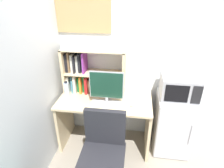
# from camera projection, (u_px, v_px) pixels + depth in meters

# --- Properties ---
(wall_back) EXTENTS (6.40, 0.04, 2.60)m
(wall_back) POSITION_uv_depth(u_px,v_px,m) (211.00, 57.00, 2.39)
(wall_back) COLOR silver
(wall_back) RESTS_ON ground_plane
(desk) EXTENTS (1.24, 0.64, 0.77)m
(desk) POSITION_uv_depth(u_px,v_px,m) (105.00, 114.00, 2.60)
(desk) COLOR beige
(desk) RESTS_ON ground_plane
(hutch_bookshelf) EXTENTS (0.83, 0.28, 0.63)m
(hutch_bookshelf) POSITION_uv_depth(u_px,v_px,m) (85.00, 71.00, 2.56)
(hutch_bookshelf) COLOR beige
(hutch_bookshelf) RESTS_ON desk
(monitor) EXTENTS (0.43, 0.20, 0.44)m
(monitor) POSITION_uv_depth(u_px,v_px,m) (106.00, 87.00, 2.30)
(monitor) COLOR #B7B7BC
(monitor) RESTS_ON desk
(keyboard) EXTENTS (0.46, 0.16, 0.02)m
(keyboard) POSITION_uv_depth(u_px,v_px,m) (109.00, 104.00, 2.38)
(keyboard) COLOR silver
(keyboard) RESTS_ON desk
(computer_mouse) EXTENTS (0.05, 0.09, 0.04)m
(computer_mouse) POSITION_uv_depth(u_px,v_px,m) (132.00, 104.00, 2.35)
(computer_mouse) COLOR silver
(computer_mouse) RESTS_ON desk
(water_bottle) EXTENTS (0.07, 0.07, 0.24)m
(water_bottle) POSITION_uv_depth(u_px,v_px,m) (67.00, 90.00, 2.48)
(water_bottle) COLOR silver
(water_bottle) RESTS_ON desk
(mini_fridge) EXTENTS (0.48, 0.50, 0.85)m
(mini_fridge) POSITION_uv_depth(u_px,v_px,m) (173.00, 124.00, 2.57)
(mini_fridge) COLOR silver
(mini_fridge) RESTS_ON ground_plane
(microwave) EXTENTS (0.45, 0.35, 0.28)m
(microwave) POSITION_uv_depth(u_px,v_px,m) (180.00, 87.00, 2.32)
(microwave) COLOR #ADADB2
(microwave) RESTS_ON mini_fridge
(desk_chair) EXTENTS (0.54, 0.54, 0.95)m
(desk_chair) POSITION_uv_depth(u_px,v_px,m) (103.00, 159.00, 2.05)
(desk_chair) COLOR black
(desk_chair) RESTS_ON ground_plane
(wall_corkboard) EXTENTS (0.71, 0.02, 0.49)m
(wall_corkboard) POSITION_uv_depth(u_px,v_px,m) (83.00, 13.00, 2.33)
(wall_corkboard) COLOR tan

